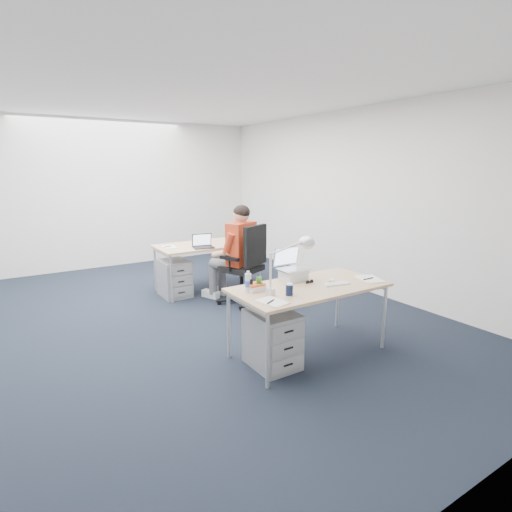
{
  "coord_description": "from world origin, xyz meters",
  "views": [
    {
      "loc": [
        -1.72,
        -4.53,
        1.91
      ],
      "look_at": [
        0.83,
        -0.52,
        0.85
      ],
      "focal_mm": 28.0,
      "sensor_mm": 36.0,
      "label": 1
    }
  ],
  "objects_px": {
    "drawer_pedestal_near": "(272,339)",
    "water_bottle": "(248,281)",
    "desk_far": "(208,247)",
    "drawer_pedestal_far": "(174,278)",
    "computer_mouse": "(332,280)",
    "cordless_phone": "(251,286)",
    "silver_laptop": "(293,265)",
    "dark_laptop": "(203,241)",
    "far_cup": "(244,236)",
    "sunglasses": "(310,282)",
    "headphones": "(292,276)",
    "desk_near": "(309,290)",
    "book_stack": "(256,287)",
    "bear_figurine": "(259,284)",
    "seated_person": "(233,254)",
    "wireless_keyboard": "(336,284)",
    "office_chair": "(244,281)",
    "desk_lamp": "(285,264)",
    "can_koozie": "(289,289)"
  },
  "relations": [
    {
      "from": "desk_near",
      "to": "far_cup",
      "type": "xyz_separation_m",
      "value": [
        0.84,
        2.7,
        0.1
      ]
    },
    {
      "from": "headphones",
      "to": "cordless_phone",
      "type": "xyz_separation_m",
      "value": [
        -0.64,
        -0.18,
        0.05
      ]
    },
    {
      "from": "drawer_pedestal_near",
      "to": "seated_person",
      "type": "bearing_deg",
      "value": 71.28
    },
    {
      "from": "desk_far",
      "to": "dark_laptop",
      "type": "relative_size",
      "value": 5.41
    },
    {
      "from": "drawer_pedestal_far",
      "to": "bear_figurine",
      "type": "relative_size",
      "value": 3.68
    },
    {
      "from": "office_chair",
      "to": "wireless_keyboard",
      "type": "bearing_deg",
      "value": -111.21
    },
    {
      "from": "water_bottle",
      "to": "desk_far",
      "type": "bearing_deg",
      "value": 73.04
    },
    {
      "from": "drawer_pedestal_near",
      "to": "cordless_phone",
      "type": "height_order",
      "value": "cordless_phone"
    },
    {
      "from": "seated_person",
      "to": "cordless_phone",
      "type": "height_order",
      "value": "seated_person"
    },
    {
      "from": "desk_near",
      "to": "sunglasses",
      "type": "bearing_deg",
      "value": 49.02
    },
    {
      "from": "book_stack",
      "to": "cordless_phone",
      "type": "relative_size",
      "value": 1.36
    },
    {
      "from": "drawer_pedestal_near",
      "to": "far_cup",
      "type": "bearing_deg",
      "value": 64.31
    },
    {
      "from": "drawer_pedestal_near",
      "to": "silver_laptop",
      "type": "height_order",
      "value": "silver_laptop"
    },
    {
      "from": "desk_near",
      "to": "book_stack",
      "type": "height_order",
      "value": "book_stack"
    },
    {
      "from": "drawer_pedestal_near",
      "to": "drawer_pedestal_far",
      "type": "relative_size",
      "value": 1.0
    },
    {
      "from": "drawer_pedestal_near",
      "to": "computer_mouse",
      "type": "xyz_separation_m",
      "value": [
        0.78,
        0.03,
        0.47
      ]
    },
    {
      "from": "wireless_keyboard",
      "to": "computer_mouse",
      "type": "distance_m",
      "value": 0.1
    },
    {
      "from": "sunglasses",
      "to": "far_cup",
      "type": "relative_size",
      "value": 1.05
    },
    {
      "from": "seated_person",
      "to": "desk_lamp",
      "type": "distance_m",
      "value": 2.02
    },
    {
      "from": "desk_far",
      "to": "office_chair",
      "type": "height_order",
      "value": "office_chair"
    },
    {
      "from": "desk_near",
      "to": "sunglasses",
      "type": "relative_size",
      "value": 15.55
    },
    {
      "from": "book_stack",
      "to": "seated_person",
      "type": "bearing_deg",
      "value": 67.51
    },
    {
      "from": "seated_person",
      "to": "book_stack",
      "type": "xyz_separation_m",
      "value": [
        -0.73,
        -1.76,
        0.08
      ]
    },
    {
      "from": "office_chair",
      "to": "computer_mouse",
      "type": "bearing_deg",
      "value": -110.13
    },
    {
      "from": "wireless_keyboard",
      "to": "bear_figurine",
      "type": "relative_size",
      "value": 1.85
    },
    {
      "from": "drawer_pedestal_far",
      "to": "bear_figurine",
      "type": "bearing_deg",
      "value": -91.22
    },
    {
      "from": "cordless_phone",
      "to": "drawer_pedestal_far",
      "type": "bearing_deg",
      "value": 110.74
    },
    {
      "from": "drawer_pedestal_near",
      "to": "far_cup",
      "type": "xyz_separation_m",
      "value": [
        1.32,
        2.74,
        0.5
      ]
    },
    {
      "from": "desk_far",
      "to": "cordless_phone",
      "type": "xyz_separation_m",
      "value": [
        -0.73,
        -2.49,
        0.11
      ]
    },
    {
      "from": "computer_mouse",
      "to": "book_stack",
      "type": "distance_m",
      "value": 0.86
    },
    {
      "from": "headphones",
      "to": "cordless_phone",
      "type": "distance_m",
      "value": 0.67
    },
    {
      "from": "drawer_pedestal_near",
      "to": "water_bottle",
      "type": "relative_size",
      "value": 2.68
    },
    {
      "from": "computer_mouse",
      "to": "book_stack",
      "type": "xyz_separation_m",
      "value": [
        -0.85,
        0.16,
        0.02
      ]
    },
    {
      "from": "silver_laptop",
      "to": "headphones",
      "type": "xyz_separation_m",
      "value": [
        0.05,
        0.08,
        -0.15
      ]
    },
    {
      "from": "water_bottle",
      "to": "bear_figurine",
      "type": "bearing_deg",
      "value": -22.46
    },
    {
      "from": "water_bottle",
      "to": "dark_laptop",
      "type": "distance_m",
      "value": 2.26
    },
    {
      "from": "book_stack",
      "to": "dark_laptop",
      "type": "distance_m",
      "value": 2.27
    },
    {
      "from": "drawer_pedestal_near",
      "to": "desk_far",
      "type": "bearing_deg",
      "value": 77.23
    },
    {
      "from": "sunglasses",
      "to": "dark_laptop",
      "type": "height_order",
      "value": "dark_laptop"
    },
    {
      "from": "drawer_pedestal_far",
      "to": "silver_laptop",
      "type": "xyz_separation_m",
      "value": [
        0.46,
        -2.31,
        0.63
      ]
    },
    {
      "from": "seated_person",
      "to": "wireless_keyboard",
      "type": "distance_m",
      "value": 2.01
    },
    {
      "from": "seated_person",
      "to": "far_cup",
      "type": "relative_size",
      "value": 14.24
    },
    {
      "from": "bear_figurine",
      "to": "computer_mouse",
      "type": "bearing_deg",
      "value": 10.35
    },
    {
      "from": "drawer_pedestal_far",
      "to": "computer_mouse",
      "type": "height_order",
      "value": "computer_mouse"
    },
    {
      "from": "silver_laptop",
      "to": "water_bottle",
      "type": "height_order",
      "value": "silver_laptop"
    },
    {
      "from": "computer_mouse",
      "to": "sunglasses",
      "type": "distance_m",
      "value": 0.25
    },
    {
      "from": "desk_far",
      "to": "computer_mouse",
      "type": "height_order",
      "value": "computer_mouse"
    },
    {
      "from": "sunglasses",
      "to": "desk_far",
      "type": "bearing_deg",
      "value": 85.66
    },
    {
      "from": "seated_person",
      "to": "can_koozie",
      "type": "height_order",
      "value": "seated_person"
    },
    {
      "from": "silver_laptop",
      "to": "book_stack",
      "type": "distance_m",
      "value": 0.56
    }
  ]
}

